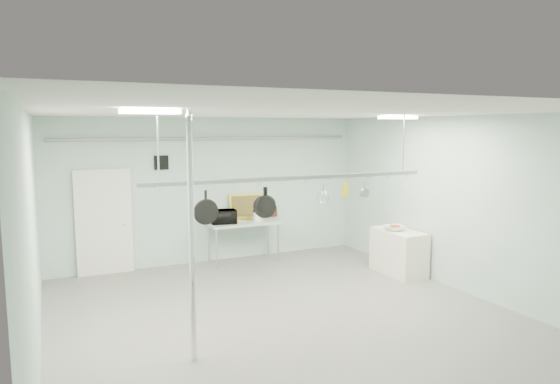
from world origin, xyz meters
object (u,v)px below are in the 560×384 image
skillet_left (206,208)px  chrome_pole (192,239)px  prep_table (244,225)px  pot_rack (295,176)px  coffee_canister (257,217)px  skillet_mid (265,202)px  skillet_right (266,201)px  microwave (224,217)px  side_cabinet (398,252)px  fruit_bowl (394,228)px

skillet_left → chrome_pole: bearing=-119.2°
prep_table → pot_rack: (-0.40, -3.30, 1.40)m
coffee_canister → skillet_mid: skillet_mid is taller
prep_table → skillet_right: bearing=-105.0°
chrome_pole → skillet_mid: (1.39, 0.90, 0.25)m
microwave → skillet_right: bearing=92.3°
pot_rack → coffee_canister: size_ratio=22.50×
side_cabinet → fruit_bowl: size_ratio=2.91×
prep_table → coffee_canister: bearing=-12.9°
coffee_canister → skillet_mid: bearing=-110.5°
chrome_pole → pot_rack: 2.19m
coffee_canister → microwave: bearing=174.2°
coffee_canister → fruit_bowl: (2.16, -2.10, -0.06)m
chrome_pole → skillet_right: size_ratio=7.61×
prep_table → microwave: microwave is taller
side_cabinet → skillet_mid: skillet_mid is taller
chrome_pole → coffee_canister: 4.92m
side_cabinet → coffee_canister: 3.15m
fruit_bowl → skillet_left: bearing=-165.2°
coffee_canister → prep_table: bearing=167.1°
chrome_pole → skillet_right: bearing=32.5°
pot_rack → skillet_right: pot_rack is taller
chrome_pole → skillet_right: 1.70m
prep_table → skillet_right: size_ratio=3.81×
pot_rack → microwave: pot_rack is taller
pot_rack → coffee_canister: (0.70, 3.23, -1.22)m
skillet_left → pot_rack: bearing=-2.1°
side_cabinet → skillet_left: bearing=-165.9°
coffee_canister → skillet_right: skillet_right is taller
prep_table → coffee_canister: 0.35m
side_cabinet → skillet_mid: (-3.46, -1.10, 1.40)m
side_cabinet → skillet_right: skillet_right is taller
side_cabinet → pot_rack: size_ratio=0.25×
fruit_bowl → skillet_mid: 3.67m
side_cabinet → coffee_canister: coffee_canister is taller
chrome_pole → skillet_mid: 1.67m
microwave → coffee_canister: microwave is taller
side_cabinet → pot_rack: pot_rack is taller
microwave → pot_rack: bearing=100.7°
fruit_bowl → skillet_right: size_ratio=0.98×
pot_rack → skillet_mid: 0.64m
coffee_canister → skillet_left: skillet_left is taller
coffee_canister → skillet_left: bearing=-123.5°
chrome_pole → skillet_left: bearing=62.9°
skillet_mid → skillet_right: size_ratio=1.13×
side_cabinet → coffee_canister: (-2.25, 2.13, 0.56)m
chrome_pole → coffee_canister: size_ratio=15.00×
fruit_bowl → skillet_right: bearing=-161.3°
microwave → skillet_left: size_ratio=1.06×
pot_rack → skillet_left: (-1.44, 0.00, -0.40)m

